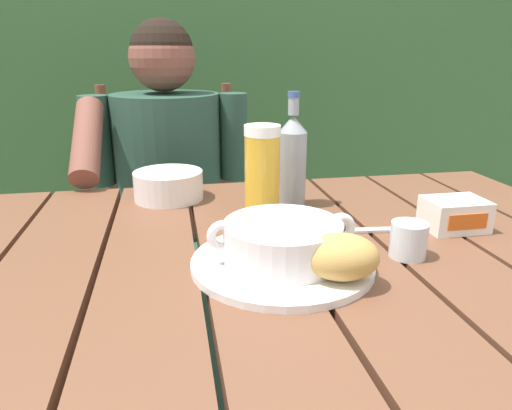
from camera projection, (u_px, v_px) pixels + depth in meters
name	position (u px, v px, depth m)	size (l,w,h in m)	color
dining_table	(249.00, 308.00, 0.79)	(1.43, 0.92, 0.78)	brown
hedge_backdrop	(174.00, 35.00, 2.31)	(4.08, 0.85, 2.89)	#345A30
chair_near_diner	(173.00, 234.00, 1.67)	(0.47, 0.45, 0.99)	brown
person_eating	(169.00, 189.00, 1.41)	(0.48, 0.47, 1.19)	#284839
serving_plate	(282.00, 263.00, 0.73)	(0.29, 0.29, 0.01)	white
soup_bowl	(283.00, 240.00, 0.72)	(0.23, 0.18, 0.07)	white
bread_roll	(341.00, 257.00, 0.66)	(0.12, 0.10, 0.07)	tan
beer_glass	(262.00, 173.00, 0.92)	(0.07, 0.07, 0.19)	gold
beer_bottle	(292.00, 159.00, 0.99)	(0.06, 0.06, 0.24)	#8E949A
water_glass_small	(408.00, 240.00, 0.76)	(0.06, 0.06, 0.06)	silver
butter_tub	(455.00, 214.00, 0.88)	(0.11, 0.08, 0.06)	white
table_knife	(345.00, 230.00, 0.87)	(0.15, 0.03, 0.01)	silver
diner_bowl	(169.00, 185.00, 1.06)	(0.16, 0.16, 0.06)	white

